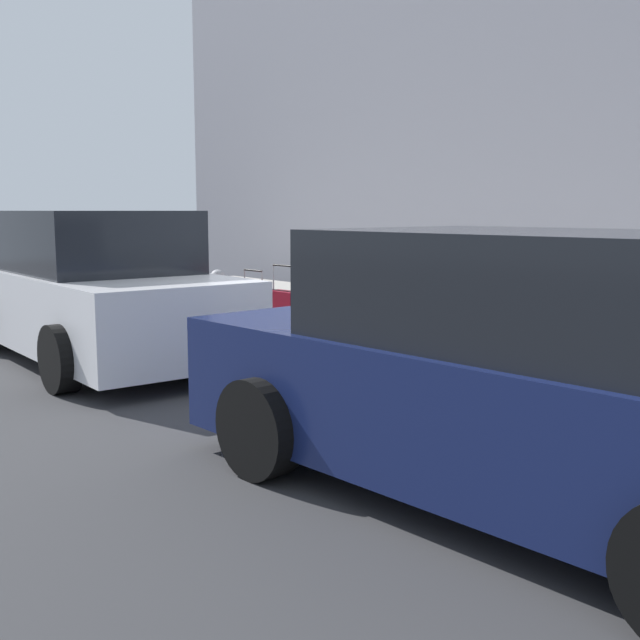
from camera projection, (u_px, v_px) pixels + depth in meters
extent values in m
plane|color=#333335|center=(322.00, 369.00, 8.15)|extent=(40.00, 40.00, 0.00)
cube|color=#ADA89E|center=(471.00, 337.00, 9.75)|extent=(18.00, 5.00, 0.14)
cube|color=navy|center=(596.00, 356.00, 6.35)|extent=(0.42, 0.24, 0.67)
cube|color=black|center=(596.00, 356.00, 6.35)|extent=(0.42, 0.05, 0.68)
cylinder|color=gray|center=(619.00, 305.00, 6.16)|extent=(0.02, 0.02, 0.22)
cylinder|color=gray|center=(579.00, 301.00, 6.42)|extent=(0.02, 0.02, 0.22)
cylinder|color=black|center=(599.00, 289.00, 6.27)|extent=(0.35, 0.03, 0.02)
cylinder|color=black|center=(614.00, 397.00, 6.26)|extent=(0.04, 0.02, 0.04)
cylinder|color=black|center=(574.00, 389.00, 6.53)|extent=(0.04, 0.02, 0.04)
cube|color=maroon|center=(544.00, 342.00, 6.80)|extent=(0.45, 0.23, 0.73)
cube|color=black|center=(544.00, 342.00, 6.80)|extent=(0.46, 0.06, 0.75)
cylinder|color=gray|center=(566.00, 301.00, 6.60)|extent=(0.02, 0.02, 0.04)
cylinder|color=gray|center=(526.00, 297.00, 6.89)|extent=(0.02, 0.02, 0.04)
cylinder|color=black|center=(546.00, 297.00, 6.74)|extent=(0.39, 0.04, 0.02)
cylinder|color=black|center=(562.00, 384.00, 6.70)|extent=(0.04, 0.02, 0.04)
cylinder|color=black|center=(523.00, 377.00, 6.99)|extent=(0.04, 0.02, 0.04)
cube|color=red|center=(497.00, 343.00, 7.20)|extent=(0.35, 0.26, 0.59)
cube|color=black|center=(497.00, 343.00, 7.20)|extent=(0.35, 0.06, 0.60)
cylinder|color=gray|center=(511.00, 301.00, 7.04)|extent=(0.02, 0.02, 0.22)
cylinder|color=gray|center=(486.00, 299.00, 7.26)|extent=(0.02, 0.02, 0.22)
cylinder|color=black|center=(499.00, 288.00, 7.13)|extent=(0.29, 0.03, 0.02)
cylinder|color=black|center=(509.00, 374.00, 7.13)|extent=(0.04, 0.02, 0.04)
cylinder|color=black|center=(484.00, 369.00, 7.36)|extent=(0.04, 0.02, 0.04)
cube|color=#0F606B|center=(453.00, 330.00, 7.50)|extent=(0.38, 0.26, 0.74)
cube|color=black|center=(453.00, 330.00, 7.50)|extent=(0.37, 0.07, 0.76)
cylinder|color=gray|center=(465.00, 291.00, 7.32)|extent=(0.02, 0.02, 0.04)
cylinder|color=gray|center=(443.00, 288.00, 7.56)|extent=(0.02, 0.02, 0.04)
cylinder|color=black|center=(454.00, 288.00, 7.44)|extent=(0.30, 0.05, 0.02)
cylinder|color=black|center=(464.00, 368.00, 7.42)|extent=(0.05, 0.02, 0.04)
cylinder|color=black|center=(441.00, 362.00, 7.67)|extent=(0.05, 0.02, 0.04)
cube|color=#59601E|center=(420.00, 333.00, 7.95)|extent=(0.43, 0.21, 0.53)
cube|color=black|center=(420.00, 333.00, 7.95)|extent=(0.43, 0.05, 0.54)
cylinder|color=gray|center=(434.00, 295.00, 7.76)|extent=(0.02, 0.02, 0.28)
cylinder|color=gray|center=(408.00, 293.00, 8.03)|extent=(0.02, 0.02, 0.28)
cylinder|color=black|center=(421.00, 280.00, 7.87)|extent=(0.36, 0.03, 0.02)
cylinder|color=black|center=(433.00, 359.00, 7.85)|extent=(0.04, 0.02, 0.04)
cylinder|color=black|center=(406.00, 354.00, 8.12)|extent=(0.04, 0.02, 0.04)
cube|color=black|center=(377.00, 322.00, 8.33)|extent=(0.48, 0.26, 0.64)
cube|color=black|center=(377.00, 322.00, 8.33)|extent=(0.49, 0.05, 0.66)
cylinder|color=gray|center=(392.00, 280.00, 8.10)|extent=(0.02, 0.02, 0.31)
cylinder|color=gray|center=(364.00, 278.00, 8.42)|extent=(0.02, 0.02, 0.31)
cylinder|color=black|center=(378.00, 265.00, 8.24)|extent=(0.42, 0.03, 0.02)
cylinder|color=black|center=(391.00, 352.00, 8.21)|extent=(0.04, 0.02, 0.04)
cylinder|color=black|center=(363.00, 347.00, 8.53)|extent=(0.04, 0.02, 0.04)
cube|color=#9EA0A8|center=(341.00, 323.00, 8.73)|extent=(0.43, 0.28, 0.51)
cube|color=black|center=(341.00, 323.00, 8.73)|extent=(0.41, 0.08, 0.52)
cylinder|color=gray|center=(352.00, 293.00, 8.56)|extent=(0.02, 0.02, 0.20)
cylinder|color=gray|center=(330.00, 291.00, 8.80)|extent=(0.02, 0.02, 0.20)
cylinder|color=black|center=(341.00, 283.00, 8.67)|extent=(0.35, 0.06, 0.02)
cylinder|color=black|center=(352.00, 345.00, 8.64)|extent=(0.05, 0.02, 0.04)
cylinder|color=black|center=(329.00, 342.00, 8.89)|extent=(0.05, 0.02, 0.04)
cube|color=navy|center=(314.00, 312.00, 9.18)|extent=(0.48, 0.24, 0.64)
cube|color=black|center=(314.00, 312.00, 9.18)|extent=(0.48, 0.06, 0.66)
cylinder|color=gray|center=(325.00, 273.00, 8.95)|extent=(0.02, 0.02, 0.31)
cylinder|color=gray|center=(303.00, 271.00, 9.27)|extent=(0.02, 0.02, 0.31)
cylinder|color=black|center=(314.00, 259.00, 9.09)|extent=(0.41, 0.04, 0.02)
cylinder|color=black|center=(325.00, 339.00, 9.06)|extent=(0.04, 0.02, 0.04)
cylinder|color=black|center=(303.00, 335.00, 9.39)|extent=(0.04, 0.02, 0.04)
cube|color=maroon|center=(284.00, 312.00, 9.64)|extent=(0.49, 0.24, 0.53)
cube|color=black|center=(284.00, 312.00, 9.64)|extent=(0.49, 0.06, 0.54)
cylinder|color=gray|center=(295.00, 279.00, 9.43)|extent=(0.02, 0.02, 0.32)
cylinder|color=gray|center=(273.00, 277.00, 9.73)|extent=(0.02, 0.02, 0.32)
cylinder|color=black|center=(284.00, 266.00, 9.56)|extent=(0.42, 0.04, 0.02)
cylinder|color=black|center=(296.00, 333.00, 9.52)|extent=(0.04, 0.02, 0.04)
cylinder|color=black|center=(274.00, 329.00, 9.83)|extent=(0.04, 0.02, 0.04)
cube|color=red|center=(254.00, 307.00, 10.03)|extent=(0.45, 0.22, 0.54)
cube|color=black|center=(254.00, 307.00, 10.03)|extent=(0.45, 0.05, 0.55)
cylinder|color=gray|center=(262.00, 279.00, 9.84)|extent=(0.02, 0.02, 0.21)
cylinder|color=gray|center=(244.00, 278.00, 10.12)|extent=(0.02, 0.02, 0.21)
cylinder|color=black|center=(253.00, 270.00, 9.96)|extent=(0.38, 0.03, 0.02)
cylinder|color=black|center=(263.00, 328.00, 9.92)|extent=(0.04, 0.02, 0.04)
cylinder|color=black|center=(245.00, 325.00, 10.21)|extent=(0.04, 0.02, 0.04)
cylinder|color=#99999E|center=(218.00, 300.00, 10.74)|extent=(0.20, 0.20, 0.56)
sphere|color=#99999E|center=(218.00, 277.00, 10.69)|extent=(0.21, 0.21, 0.21)
cylinder|color=#99999E|center=(212.00, 298.00, 10.85)|extent=(0.09, 0.10, 0.09)
cylinder|color=#99999E|center=(224.00, 299.00, 10.62)|extent=(0.09, 0.10, 0.09)
cylinder|color=brown|center=(180.00, 289.00, 11.20)|extent=(0.14, 0.14, 0.77)
cube|color=#141E4C|center=(524.00, 407.00, 4.37)|extent=(4.34, 1.85, 0.76)
cube|color=black|center=(529.00, 287.00, 4.27)|extent=(2.28, 1.65, 0.62)
cylinder|color=black|center=(259.00, 428.00, 4.79)|extent=(0.65, 0.24, 0.64)
cylinder|color=black|center=(437.00, 386.00, 5.95)|extent=(0.65, 0.24, 0.64)
cube|color=silver|center=(95.00, 307.00, 8.64)|extent=(4.61, 1.98, 0.82)
cube|color=black|center=(92.00, 241.00, 8.53)|extent=(2.43, 1.73, 0.67)
cylinder|color=black|center=(120.00, 312.00, 10.31)|extent=(0.65, 0.25, 0.64)
cylinder|color=black|center=(61.00, 359.00, 7.04)|extent=(0.65, 0.25, 0.64)
cylinder|color=black|center=(228.00, 339.00, 8.11)|extent=(0.65, 0.25, 0.64)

